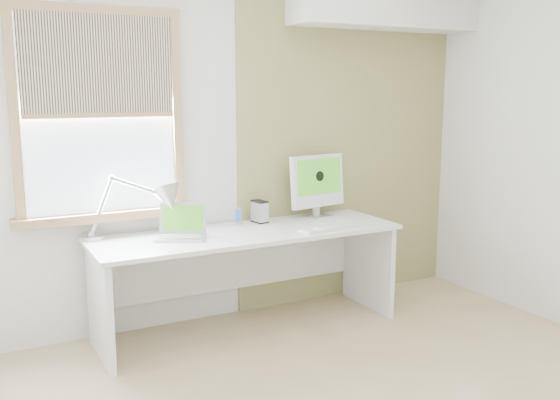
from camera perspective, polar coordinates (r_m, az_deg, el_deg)
room at (r=3.15m, az=8.93°, el=2.38°), size 4.04×3.54×2.64m
accent_wall at (r=5.14m, az=6.32°, el=5.42°), size 2.00×0.02×2.60m
soffit at (r=5.15m, az=9.62°, el=17.62°), size 1.60×0.40×0.42m
window at (r=4.31m, az=-16.22°, el=7.43°), size 1.20×0.14×1.42m
desk at (r=4.49m, az=-3.29°, el=-5.15°), size 2.20×0.70×0.73m
desk_lamp at (r=4.29m, az=-11.47°, el=-0.33°), size 0.73×0.38×0.43m
laptop at (r=4.24m, az=-9.03°, el=-2.68°), size 0.40×0.37×0.22m
phone_dock at (r=4.55m, az=-3.90°, el=-1.93°), size 0.08×0.08×0.13m
external_drive at (r=4.66m, az=-1.89°, el=-1.07°), size 0.10×0.14×0.17m
imac at (r=4.85m, az=3.46°, el=1.65°), size 0.50×0.20×0.49m
keyboard at (r=4.45m, az=4.56°, el=-2.60°), size 0.47×0.17×0.02m
mouse at (r=4.38m, az=3.53°, el=-2.72°), size 0.08×0.12×0.03m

